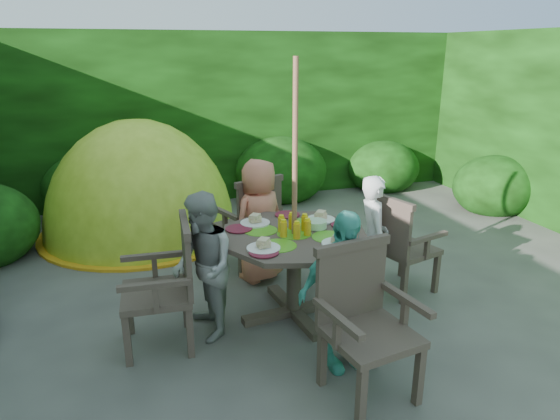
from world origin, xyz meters
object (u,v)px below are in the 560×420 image
object	(u,v)px
patio_table	(295,247)
child_front	(342,291)
child_right	(373,238)
parasol_pole	(295,195)
child_left	(203,267)
garden_chair_front	(364,319)
garden_chair_left	(167,283)
garden_chair_right	(399,243)
child_back	(259,221)
garden_chair_back	(251,221)
dome_tent	(143,232)

from	to	relation	value
patio_table	child_front	bearing A→B (deg)	-83.84
child_right	child_front	xyz separation A→B (m)	(-0.70, -0.89, 0.01)
parasol_pole	child_left	xyz separation A→B (m)	(-0.79, -0.09, -0.50)
parasol_pole	garden_chair_front	bearing A→B (deg)	-83.75
child_front	garden_chair_left	bearing A→B (deg)	142.09
garden_chair_right	child_back	xyz separation A→B (m)	(-1.18, 0.68, 0.12)
garden_chair_back	dome_tent	distance (m)	1.89
child_right	garden_chair_front	bearing A→B (deg)	160.67
parasol_pole	child_front	size ratio (longest dim) A/B	1.83
patio_table	child_left	distance (m)	0.81
garden_chair_right	dome_tent	world-z (taller)	dome_tent
garden_chair_back	child_right	bearing A→B (deg)	110.80
child_back	child_front	xyz separation A→B (m)	(0.18, -1.59, -0.02)
parasol_pole	garden_chair_left	distance (m)	1.24
child_left	parasol_pole	bearing A→B (deg)	91.45
garden_chair_left	child_back	distance (m)	1.37
parasol_pole	garden_chair_back	xyz separation A→B (m)	(-0.10, 1.09, -0.58)
patio_table	child_right	world-z (taller)	child_right
parasol_pole	child_left	bearing A→B (deg)	-173.52
garden_chair_back	child_right	distance (m)	1.35
patio_table	garden_chair_back	xyz separation A→B (m)	(-0.11, 1.09, -0.12)
child_right	parasol_pole	bearing A→B (deg)	107.05
parasol_pole	child_right	world-z (taller)	parasol_pole
garden_chair_left	garden_chair_back	xyz separation A→B (m)	(0.98, 1.23, -0.00)
dome_tent	garden_chair_left	bearing A→B (deg)	-99.81
parasol_pole	garden_chair_left	world-z (taller)	parasol_pole
garden_chair_right	child_front	size ratio (longest dim) A/B	0.78
child_left	child_back	bearing A→B (deg)	136.45
patio_table	garden_chair_left	bearing A→B (deg)	-172.69
garden_chair_front	dome_tent	xyz separation A→B (m)	(-1.29, 3.65, -0.53)
patio_table	child_right	bearing A→B (deg)	6.41
child_back	garden_chair_front	bearing A→B (deg)	71.54
child_right	patio_table	bearing A→B (deg)	106.97
garden_chair_left	child_left	bearing A→B (deg)	102.70
garden_chair_front	child_left	size ratio (longest dim) A/B	0.82
child_front	dome_tent	distance (m)	3.64
dome_tent	garden_chair_front	bearing A→B (deg)	-82.17
parasol_pole	child_back	size ratio (longest dim) A/B	1.77
dome_tent	child_right	bearing A→B (deg)	-63.17
garden_chair_left	garden_chair_back	distance (m)	1.57
garden_chair_back	child_left	distance (m)	1.37
patio_table	parasol_pole	world-z (taller)	parasol_pole
child_front	child_left	bearing A→B (deg)	132.76
garden_chair_right	garden_chair_back	bearing A→B (deg)	34.93
child_right	child_front	size ratio (longest dim) A/B	0.98
child_left	dome_tent	xyz separation A→B (m)	(-0.38, 2.66, -0.60)
garden_chair_back	child_front	distance (m)	1.90
garden_chair_back	dome_tent	world-z (taller)	dome_tent
garden_chair_back	garden_chair_front	size ratio (longest dim) A/B	0.98
garden_chair_right	child_back	distance (m)	1.37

